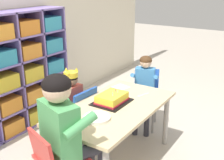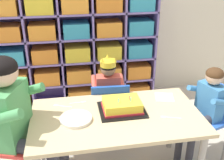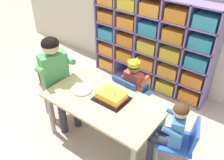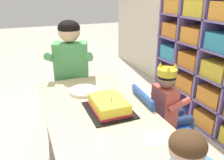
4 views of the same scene
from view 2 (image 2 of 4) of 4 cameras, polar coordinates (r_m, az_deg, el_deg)
name	(u,v)px [view 2 (image 2 of 4)]	position (r m, az deg, el deg)	size (l,w,h in m)	color
storage_cubby_shelf	(78,49)	(3.07, -7.20, 6.46)	(1.76, 0.31, 1.33)	#7F6BB2
activity_table	(117,123)	(1.99, 1.00, -9.08)	(1.22, 0.67, 0.58)	#D1B789
classroom_chair_blue	(109,106)	(2.43, -0.61, -5.59)	(0.36, 0.37, 0.65)	#1E4CA8
child_with_crown	(108,87)	(2.46, -0.90, -1.55)	(0.30, 0.31, 0.84)	#D15647
classroom_chair_adult_side	(9,141)	(2.06, -20.80, -12.00)	(0.40, 0.40, 0.69)	red
adult_helper_seated	(19,115)	(1.88, -18.92, -7.02)	(0.48, 0.46, 1.07)	#4C9E5B
classroom_chair_guest_side	(211,116)	(2.39, 20.19, -7.12)	(0.42, 0.39, 0.66)	blue
guest_at_table_side	(205,105)	(2.25, 18.99, -4.97)	(0.34, 0.33, 0.85)	#3D7FBC
birthday_cake_on_tray	(122,106)	(2.00, 2.10, -5.49)	(0.34, 0.28, 0.12)	black
paper_plate_stack	(76,119)	(1.91, -7.61, -8.13)	(0.22, 0.22, 0.02)	white
paper_napkin_square	(164,97)	(2.22, 10.96, -3.55)	(0.14, 0.14, 0.00)	white
fork_at_table_front_edge	(170,117)	(1.97, 12.02, -7.73)	(0.14, 0.06, 0.00)	white
fork_beside_plate_stack	(61,106)	(2.10, -10.62, -5.42)	(0.14, 0.07, 0.00)	white
fork_near_cake_tray	(79,103)	(2.12, -6.98, -4.73)	(0.13, 0.02, 0.00)	white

